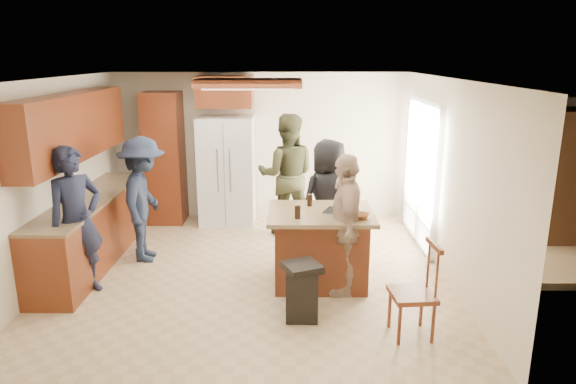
{
  "coord_description": "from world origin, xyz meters",
  "views": [
    {
      "loc": [
        0.51,
        -6.24,
        2.77
      ],
      "look_at": [
        0.48,
        -0.17,
        1.15
      ],
      "focal_mm": 32.0,
      "sensor_mm": 36.0,
      "label": 1
    }
  ],
  "objects_px": {
    "person_behind_right": "(329,200)",
    "trash_bin": "(302,291)",
    "person_behind_left": "(287,175)",
    "person_counter": "(144,200)",
    "person_side_right": "(346,225)",
    "kitchen_island": "(320,247)",
    "person_front_left": "(76,222)",
    "refrigerator": "(227,171)",
    "spindle_chair": "(414,294)"
  },
  "relations": [
    {
      "from": "person_behind_right",
      "to": "trash_bin",
      "type": "distance_m",
      "value": 1.86
    },
    {
      "from": "person_behind_right",
      "to": "trash_bin",
      "type": "bearing_deg",
      "value": 52.39
    },
    {
      "from": "person_behind_left",
      "to": "person_counter",
      "type": "relative_size",
      "value": 1.11
    },
    {
      "from": "person_side_right",
      "to": "kitchen_island",
      "type": "relative_size",
      "value": 1.32
    },
    {
      "from": "person_counter",
      "to": "kitchen_island",
      "type": "distance_m",
      "value": 2.52
    },
    {
      "from": "person_front_left",
      "to": "person_counter",
      "type": "xyz_separation_m",
      "value": [
        0.49,
        1.06,
        -0.03
      ]
    },
    {
      "from": "person_side_right",
      "to": "refrigerator",
      "type": "height_order",
      "value": "refrigerator"
    },
    {
      "from": "person_behind_right",
      "to": "spindle_chair",
      "type": "xyz_separation_m",
      "value": [
        0.72,
        -2.1,
        -0.39
      ]
    },
    {
      "from": "person_front_left",
      "to": "refrigerator",
      "type": "bearing_deg",
      "value": 10.98
    },
    {
      "from": "person_behind_left",
      "to": "refrigerator",
      "type": "relative_size",
      "value": 1.07
    },
    {
      "from": "person_front_left",
      "to": "kitchen_island",
      "type": "relative_size",
      "value": 1.4
    },
    {
      "from": "refrigerator",
      "to": "person_side_right",
      "type": "bearing_deg",
      "value": -57.09
    },
    {
      "from": "person_side_right",
      "to": "person_behind_left",
      "type": "bearing_deg",
      "value": -159.37
    },
    {
      "from": "person_side_right",
      "to": "spindle_chair",
      "type": "xyz_separation_m",
      "value": [
        0.59,
        -1.01,
        -0.39
      ]
    },
    {
      "from": "person_behind_left",
      "to": "person_behind_right",
      "type": "bearing_deg",
      "value": 120.95
    },
    {
      "from": "trash_bin",
      "to": "spindle_chair",
      "type": "relative_size",
      "value": 0.63
    },
    {
      "from": "person_counter",
      "to": "refrigerator",
      "type": "bearing_deg",
      "value": -33.3
    },
    {
      "from": "person_side_right",
      "to": "spindle_chair",
      "type": "bearing_deg",
      "value": 32.46
    },
    {
      "from": "person_behind_right",
      "to": "person_counter",
      "type": "relative_size",
      "value": 0.98
    },
    {
      "from": "person_behind_right",
      "to": "trash_bin",
      "type": "height_order",
      "value": "person_behind_right"
    },
    {
      "from": "person_side_right",
      "to": "person_counter",
      "type": "height_order",
      "value": "person_counter"
    },
    {
      "from": "spindle_chair",
      "to": "person_front_left",
      "type": "bearing_deg",
      "value": 165.56
    },
    {
      "from": "person_front_left",
      "to": "trash_bin",
      "type": "relative_size",
      "value": 2.84
    },
    {
      "from": "person_front_left",
      "to": "person_side_right",
      "type": "distance_m",
      "value": 3.15
    },
    {
      "from": "person_behind_left",
      "to": "spindle_chair",
      "type": "xyz_separation_m",
      "value": [
        1.3,
        -3.1,
        -0.51
      ]
    },
    {
      "from": "person_side_right",
      "to": "person_counter",
      "type": "relative_size",
      "value": 0.98
    },
    {
      "from": "person_side_right",
      "to": "spindle_chair",
      "type": "relative_size",
      "value": 1.7
    },
    {
      "from": "person_front_left",
      "to": "kitchen_island",
      "type": "bearing_deg",
      "value": -44.99
    },
    {
      "from": "person_front_left",
      "to": "trash_bin",
      "type": "bearing_deg",
      "value": -63.98
    },
    {
      "from": "person_behind_left",
      "to": "person_side_right",
      "type": "relative_size",
      "value": 1.13
    },
    {
      "from": "person_front_left",
      "to": "refrigerator",
      "type": "distance_m",
      "value": 3.05
    },
    {
      "from": "person_counter",
      "to": "trash_bin",
      "type": "distance_m",
      "value": 2.76
    },
    {
      "from": "person_behind_right",
      "to": "refrigerator",
      "type": "distance_m",
      "value": 2.22
    },
    {
      "from": "spindle_chair",
      "to": "kitchen_island",
      "type": "bearing_deg",
      "value": 124.68
    },
    {
      "from": "refrigerator",
      "to": "spindle_chair",
      "type": "relative_size",
      "value": 1.81
    },
    {
      "from": "person_behind_left",
      "to": "refrigerator",
      "type": "height_order",
      "value": "person_behind_left"
    },
    {
      "from": "person_side_right",
      "to": "person_counter",
      "type": "xyz_separation_m",
      "value": [
        -2.65,
        1.01,
        0.02
      ]
    },
    {
      "from": "person_front_left",
      "to": "spindle_chair",
      "type": "relative_size",
      "value": 1.8
    },
    {
      "from": "person_front_left",
      "to": "person_counter",
      "type": "height_order",
      "value": "person_front_left"
    },
    {
      "from": "trash_bin",
      "to": "person_side_right",
      "type": "bearing_deg",
      "value": 51.41
    },
    {
      "from": "person_behind_left",
      "to": "spindle_chair",
      "type": "bearing_deg",
      "value": 113.61
    },
    {
      "from": "person_front_left",
      "to": "refrigerator",
      "type": "xyz_separation_m",
      "value": [
        1.44,
        2.69,
        0.0
      ]
    },
    {
      "from": "kitchen_island",
      "to": "person_behind_right",
      "type": "bearing_deg",
      "value": 79.42
    },
    {
      "from": "refrigerator",
      "to": "trash_bin",
      "type": "relative_size",
      "value": 2.86
    },
    {
      "from": "kitchen_island",
      "to": "person_counter",
      "type": "bearing_deg",
      "value": 162.25
    },
    {
      "from": "person_side_right",
      "to": "person_counter",
      "type": "distance_m",
      "value": 2.84
    },
    {
      "from": "person_behind_left",
      "to": "spindle_chair",
      "type": "height_order",
      "value": "person_behind_left"
    },
    {
      "from": "spindle_chair",
      "to": "person_behind_right",
      "type": "bearing_deg",
      "value": 108.87
    },
    {
      "from": "refrigerator",
      "to": "kitchen_island",
      "type": "height_order",
      "value": "refrigerator"
    },
    {
      "from": "person_side_right",
      "to": "refrigerator",
      "type": "xyz_separation_m",
      "value": [
        -1.71,
        2.64,
        0.05
      ]
    }
  ]
}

